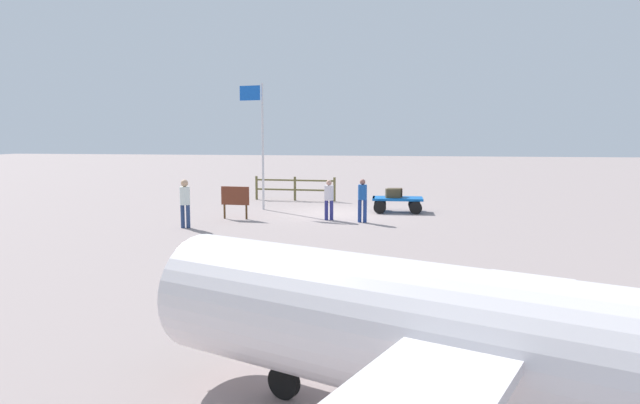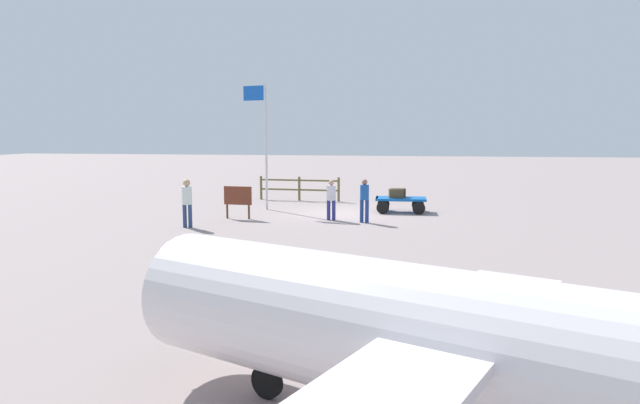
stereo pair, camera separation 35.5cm
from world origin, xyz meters
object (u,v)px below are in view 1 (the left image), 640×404
at_px(worker_lead, 362,197).
at_px(worker_trailing, 329,197).
at_px(airplane_near, 453,338).
at_px(flagpole, 260,133).
at_px(suitcase_grey, 393,193).
at_px(worker_supervisor, 185,199).
at_px(signboard, 235,198).
at_px(suitcase_navy, 395,193).
at_px(luggage_cart, 397,201).

distance_m(worker_lead, worker_trailing, 1.39).
distance_m(airplane_near, flagpole, 19.43).
xyz_separation_m(suitcase_grey, worker_supervisor, (7.18, 5.08, 0.21)).
bearing_deg(signboard, worker_supervisor, 63.93).
height_order(suitcase_navy, flagpole, flagpole).
xyz_separation_m(luggage_cart, airplane_near, (-0.84, 18.16, 0.76)).
distance_m(worker_trailing, worker_supervisor, 5.45).
height_order(worker_supervisor, airplane_near, airplane_near).
bearing_deg(airplane_near, flagpole, -69.41).
bearing_deg(suitcase_navy, worker_trailing, 48.85).
bearing_deg(signboard, airplane_near, 114.84).
height_order(suitcase_grey, signboard, signboard).
bearing_deg(suitcase_navy, worker_supervisor, 36.86).
bearing_deg(worker_lead, suitcase_grey, -110.43).
bearing_deg(signboard, suitcase_navy, -152.88).
relative_size(luggage_cart, suitcase_grey, 3.29).
relative_size(worker_supervisor, flagpole, 0.32).
distance_m(suitcase_grey, flagpole, 6.31).
distance_m(worker_lead, airplane_near, 15.29).
bearing_deg(airplane_near, worker_trailing, -77.65).
distance_m(suitcase_grey, worker_supervisor, 8.80).
distance_m(luggage_cart, signboard, 6.88).
height_order(suitcase_navy, signboard, signboard).
height_order(luggage_cart, worker_lead, worker_lead).
distance_m(luggage_cart, suitcase_grey, 0.41).
distance_m(suitcase_grey, airplane_near, 18.07).
bearing_deg(worker_trailing, worker_lead, 162.42).
height_order(worker_lead, worker_trailing, worker_lead).
bearing_deg(suitcase_grey, suitcase_navy, -101.75).
height_order(suitcase_navy, worker_supervisor, worker_supervisor).
relative_size(worker_supervisor, airplane_near, 0.20).
height_order(suitcase_grey, worker_trailing, worker_trailing).
bearing_deg(worker_trailing, airplane_near, 102.35).
xyz_separation_m(worker_supervisor, airplane_near, (-8.19, 12.96, 0.20)).
bearing_deg(worker_supervisor, flagpole, -105.24).
height_order(suitcase_grey, worker_lead, worker_lead).
relative_size(suitcase_navy, airplane_near, 0.08).
height_order(worker_lead, flagpole, flagpole).
relative_size(luggage_cart, flagpole, 0.39).
distance_m(suitcase_grey, worker_trailing, 3.44).
bearing_deg(airplane_near, luggage_cart, -87.36).
bearing_deg(suitcase_grey, flagpole, -0.48).
distance_m(worker_lead, worker_supervisor, 6.49).
relative_size(luggage_cart, suitcase_navy, 3.35).
height_order(worker_trailing, worker_supervisor, worker_supervisor).
relative_size(worker_lead, worker_trailing, 1.05).
distance_m(suitcase_grey, suitcase_navy, 0.37).
relative_size(suitcase_grey, worker_supervisor, 0.38).
bearing_deg(worker_supervisor, worker_lead, -160.29).
distance_m(luggage_cart, suitcase_navy, 0.43).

